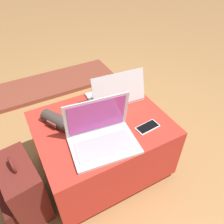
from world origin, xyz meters
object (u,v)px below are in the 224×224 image
object	(u,v)px
wrist_brace	(56,120)
cell_phone	(148,127)
laptop_far	(116,94)
backpack	(22,190)
laptop_near	(102,135)

from	to	relation	value
wrist_brace	cell_phone	bearing A→B (deg)	-31.18
laptop_far	backpack	world-z (taller)	laptop_far
laptop_far	wrist_brace	world-z (taller)	laptop_far
laptop_near	cell_phone	bearing A→B (deg)	1.05
laptop_far	cell_phone	bearing A→B (deg)	100.25
cell_phone	wrist_brace	size ratio (longest dim) A/B	0.71
laptop_near	wrist_brace	distance (m)	0.32
wrist_brace	laptop_far	bearing A→B (deg)	6.81
laptop_near	backpack	world-z (taller)	laptop_near
cell_phone	backpack	distance (m)	0.85
backpack	cell_phone	bearing A→B (deg)	73.40
laptop_near	wrist_brace	size ratio (longest dim) A/B	1.87
laptop_near	cell_phone	size ratio (longest dim) A/B	2.63
cell_phone	backpack	size ratio (longest dim) A/B	0.31
laptop_near	wrist_brace	world-z (taller)	laptop_near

